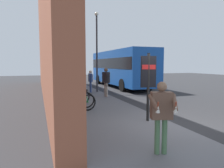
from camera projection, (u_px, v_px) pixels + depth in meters
The scene contains 14 objects.
ground at pixel (129, 98), 13.07m from camera, with size 60.00×60.00×0.00m, color #2D2D30.
sidewalk_pavement at pixel (80, 95), 14.03m from camera, with size 24.00×3.50×0.12m, color slate.
station_facade at pixel (45, 27), 13.85m from camera, with size 22.00×0.65×9.21m.
bicycle_leaning_wall at pixel (77, 103), 8.75m from camera, with size 0.55×1.74×0.97m.
bicycle_far_end at pixel (75, 100), 9.43m from camera, with size 0.48×1.77×0.97m.
bicycle_by_door at pixel (73, 97), 10.26m from camera, with size 0.56×1.74×0.97m.
bicycle_nearest_sign at pixel (68, 95), 10.90m from camera, with size 0.48×1.76×0.97m.
transit_info_sign at pixel (148, 76), 7.31m from camera, with size 0.16×0.56×2.40m.
city_bus at pixel (120, 66), 19.66m from camera, with size 10.52×2.72×3.35m.
pedestrian_near_bus at pixel (90, 79), 14.83m from camera, with size 0.60×0.23×1.57m.
pedestrian_crossing_street at pixel (73, 79), 13.79m from camera, with size 0.57×0.45×1.70m.
pedestrian_by_facade at pixel (106, 79), 12.88m from camera, with size 0.65×0.39×1.78m.
tourist_with_hotdogs at pixel (162, 110), 4.59m from camera, with size 0.65×0.65×1.63m.
street_lamp at pixel (97, 46), 14.99m from camera, with size 0.28×0.28×5.71m.
Camera 1 is at (-5.82, 4.34, 2.14)m, focal length 33.40 mm.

